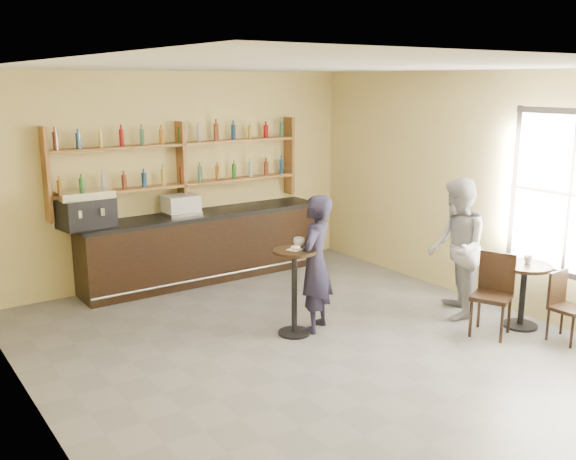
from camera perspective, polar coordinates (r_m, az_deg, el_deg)
floor at (r=7.62m, az=2.22°, el=-10.54°), size 7.00×7.00×0.00m
ceiling at (r=6.98m, az=2.46°, el=14.30°), size 7.00×7.00×0.00m
wall_back at (r=10.10m, az=-9.72°, el=4.66°), size 7.00×0.00×7.00m
wall_left at (r=5.88m, az=-21.76°, el=-2.18°), size 0.00×7.00×7.00m
wall_right at (r=9.22m, az=17.44°, el=3.44°), size 0.00×7.00×7.00m
window_pane at (r=8.53m, az=23.80°, el=2.86°), size 0.00×2.00×2.00m
window_frame at (r=8.52m, az=23.78°, el=2.86°), size 0.04×1.70×2.10m
shelf_unit at (r=9.95m, az=-9.45°, el=5.77°), size 4.00×0.26×1.40m
liquor_bottles at (r=9.93m, az=-9.49°, el=6.74°), size 3.68×0.10×1.00m
bar_counter at (r=10.10m, az=-7.48°, el=-1.43°), size 3.96×0.77×1.07m
espresso_machine at (r=9.27m, az=-17.54°, el=1.78°), size 0.78×0.57×0.51m
pastry_case at (r=9.79m, az=-9.49°, el=2.18°), size 0.52×0.42×0.31m
pedestal_table at (r=7.85m, az=0.56°, el=-5.57°), size 0.55×0.55×1.08m
napkin at (r=7.69m, az=0.57°, el=-1.75°), size 0.19×0.19×0.00m
donut at (r=7.69m, az=0.68°, el=-1.59°), size 0.15×0.15×0.04m
cup_pedestal at (r=7.84m, az=0.99°, el=-1.08°), size 0.15×0.15×0.11m
man_main at (r=7.90m, az=2.42°, el=-3.02°), size 0.75×0.69×1.72m
cafe_table at (r=8.64m, az=20.12°, el=-5.51°), size 0.86×0.86×0.82m
cup_cafe at (r=8.55m, az=20.56°, el=-2.50°), size 0.15×0.15×0.10m
chair_west at (r=8.22m, az=17.64°, el=-5.61°), size 0.58×0.58×1.01m
chair_south at (r=8.38m, az=23.67°, el=-6.35°), size 0.38×0.38×0.84m
patron_second at (r=8.64m, az=14.73°, el=-1.59°), size 1.12×1.14×1.85m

